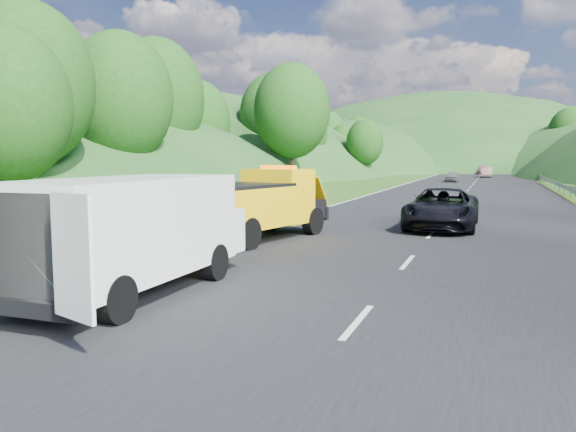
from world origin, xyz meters
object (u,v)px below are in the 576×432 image
at_px(woman, 131,271).
at_px(suitcase, 107,260).
at_px(child, 180,272).
at_px(tow_truck, 261,204).
at_px(white_van, 133,229).
at_px(passing_suv, 442,229).

xyz_separation_m(woman, suitcase, (-0.62, -0.14, 0.28)).
height_order(woman, child, woman).
bearing_deg(tow_truck, child, -75.51).
xyz_separation_m(white_van, woman, (-1.56, 2.01, -1.40)).
xyz_separation_m(woman, child, (1.22, 0.37, 0.00)).
bearing_deg(white_van, passing_suv, 68.92).
height_order(woman, suitcase, woman).
relative_size(white_van, suitcase, 12.56).
distance_m(tow_truck, woman, 6.51).
xyz_separation_m(white_van, passing_suv, (5.16, 13.62, -1.40)).
bearing_deg(white_van, child, 97.67).
bearing_deg(child, suitcase, -143.00).
distance_m(tow_truck, child, 6.08).
distance_m(white_van, child, 2.78).
height_order(tow_truck, suitcase, tow_truck).
relative_size(white_van, passing_suv, 1.19).
distance_m(woman, passing_suv, 13.41).
bearing_deg(child, woman, -141.77).
bearing_deg(woman, passing_suv, -35.60).
xyz_separation_m(suitcase, passing_suv, (7.34, 11.75, -0.28)).
xyz_separation_m(white_van, child, (-0.33, 2.38, -1.40)).
relative_size(woman, suitcase, 2.87).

